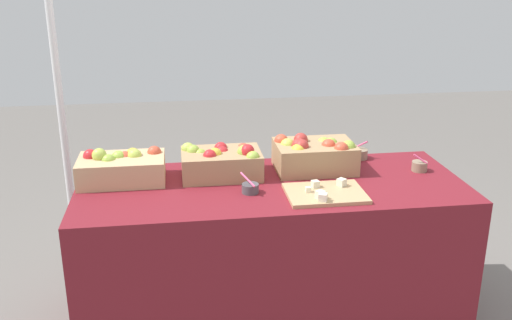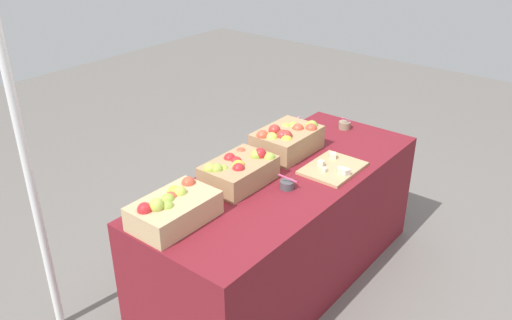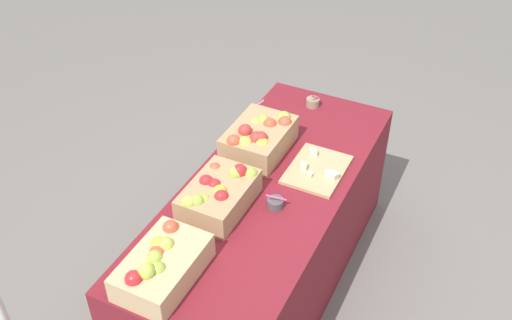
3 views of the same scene
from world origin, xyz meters
The scene contains 10 objects.
ground_plane centered at (0.00, 0.00, 0.00)m, with size 10.00×10.00×0.00m, color slate.
table centered at (0.00, 0.00, 0.37)m, with size 1.90×0.76×0.74m, color maroon.
apple_crate_left centered at (-0.73, 0.14, 0.81)m, with size 0.42×0.26×0.18m.
apple_crate_middle centered at (-0.24, 0.14, 0.82)m, with size 0.40×0.27×0.18m.
apple_crate_right centered at (0.25, 0.17, 0.83)m, with size 0.41×0.29×0.19m.
cutting_board_front centered at (0.22, -0.18, 0.75)m, with size 0.36×0.27×0.06m.
sample_bowl_near centered at (0.79, 0.07, 0.77)m, with size 0.08×0.08×0.10m.
sample_bowl_mid centered at (0.54, 0.31, 0.77)m, with size 0.10×0.10×0.10m.
sample_bowl_far centered at (-0.12, -0.10, 0.76)m, with size 0.09×0.09×0.10m.
tent_pole centered at (-1.11, 0.74, 1.10)m, with size 0.04×0.04×2.19m, color white.
Camera 2 is at (-2.18, -1.53, 2.17)m, focal length 37.13 mm.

